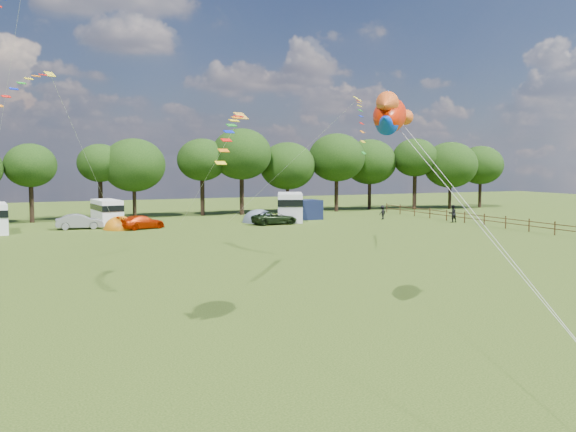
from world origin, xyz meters
name	(u,v)px	position (x,y,z in m)	size (l,w,h in m)	color
ground_plane	(386,358)	(0.00, 0.00, 0.00)	(180.00, 180.00, 0.00)	black
tree_line	(167,162)	(5.30, 54.99, 6.35)	(102.98, 10.98, 10.27)	black
fence	(474,217)	(32.00, 34.50, 0.70)	(0.12, 33.12, 1.20)	#472D19
car_b	(80,222)	(-5.18, 45.59, 0.71)	(1.50, 4.01, 1.42)	gray
car_c	(142,222)	(0.21, 43.25, 0.65)	(1.82, 4.34, 1.30)	#AB2000
car_d	(275,218)	(13.38, 42.42, 0.64)	(2.14, 4.72, 1.29)	black
campervan_c	(107,211)	(-2.16, 49.28, 1.34)	(2.72, 5.29, 2.49)	white
campervan_d	(290,206)	(16.31, 45.22, 1.60)	(4.77, 6.61, 2.98)	white
tent_orange	(121,229)	(-1.68, 43.82, 0.02)	(3.15, 3.45, 2.46)	#CD6C0C
tent_greyblue	(259,222)	(12.76, 45.19, 0.02)	(3.62, 3.97, 2.69)	#4F5B6A
awning_navy	(304,210)	(18.55, 46.55, 1.07)	(3.42, 2.78, 2.14)	#111835
fish_kite	(389,114)	(2.88, 4.57, 8.21)	(3.25, 3.72, 2.10)	#C31D00
streamer_kite_a	(6,2)	(-10.89, 28.87, 16.65)	(3.33, 5.44, 5.75)	yellow
streamer_kite_b	(24,89)	(-10.14, 22.03, 10.43)	(4.25, 4.57, 3.78)	gold
streamer_kite_c	(233,128)	(-0.43, 14.06, 8.07)	(3.25, 4.91, 2.83)	gold
walker_a	(453,214)	(31.30, 37.08, 0.92)	(0.90, 0.55, 1.84)	black
walker_b	(382,212)	(26.43, 43.01, 0.78)	(1.00, 0.47, 1.55)	black
streamer_kite_d	(360,115)	(11.85, 22.58, 9.65)	(2.74, 5.16, 4.32)	gold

